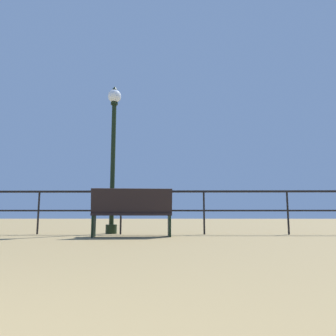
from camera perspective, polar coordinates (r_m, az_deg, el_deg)
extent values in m
cube|color=black|center=(7.76, -8.39, -4.22)|extent=(23.90, 0.05, 0.05)
cube|color=black|center=(7.75, -8.46, -7.59)|extent=(23.90, 0.04, 0.04)
cylinder|color=black|center=(8.30, -22.28, -7.46)|extent=(0.04, 0.04, 1.02)
cylinder|color=black|center=(7.75, -8.47, -7.96)|extent=(0.04, 0.04, 1.02)
cylinder|color=black|center=(7.68, 6.50, -8.00)|extent=(0.04, 0.04, 1.02)
cylinder|color=black|center=(8.12, 20.75, -7.53)|extent=(0.04, 0.04, 1.02)
cube|color=black|center=(6.91, -6.49, -8.28)|extent=(1.72, 0.60, 0.05)
cube|color=black|center=(6.71, -6.51, -5.98)|extent=(1.69, 0.30, 0.54)
cube|color=black|center=(6.93, 0.24, -10.28)|extent=(0.08, 0.40, 0.47)
cube|color=black|center=(7.10, 0.13, -7.20)|extent=(0.07, 0.31, 0.04)
cube|color=black|center=(6.98, -13.23, -10.06)|extent=(0.08, 0.40, 0.47)
cube|color=black|center=(7.15, -12.93, -7.00)|extent=(0.07, 0.31, 0.04)
cylinder|color=black|center=(8.04, -10.18, -10.77)|extent=(0.27, 0.27, 0.22)
cylinder|color=black|center=(8.13, -9.89, 0.89)|extent=(0.11, 0.11, 3.07)
cylinder|color=black|center=(8.51, -9.63, 11.35)|extent=(0.18, 0.18, 0.06)
sphere|color=white|center=(8.58, -9.60, 12.62)|extent=(0.34, 0.34, 0.34)
cone|color=black|center=(8.66, -9.56, 13.99)|extent=(0.14, 0.14, 0.10)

